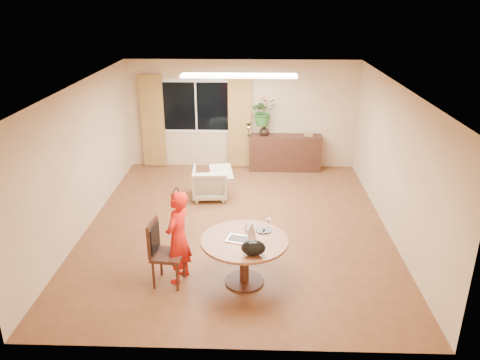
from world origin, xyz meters
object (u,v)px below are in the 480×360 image
(dining_table, at_px, (244,249))
(sideboard, at_px, (285,153))
(child, at_px, (178,237))
(armchair, at_px, (210,183))
(dining_chair, at_px, (168,253))

(dining_table, xyz_separation_m, sideboard, (0.87, 4.83, -0.14))
(dining_table, xyz_separation_m, child, (-0.97, 0.05, 0.15))
(armchair, bearing_deg, dining_chair, 80.49)
(dining_table, relative_size, child, 0.89)
(dining_chair, distance_m, armchair, 3.17)
(dining_table, bearing_deg, dining_chair, -177.42)
(dining_table, distance_m, child, 0.98)
(dining_chair, xyz_separation_m, sideboard, (1.98, 4.88, -0.07))
(dining_table, distance_m, armchair, 3.20)
(armchair, bearing_deg, child, 83.03)
(child, relative_size, sideboard, 0.83)
(dining_chair, relative_size, sideboard, 0.58)
(child, height_order, armchair, child)
(sideboard, bearing_deg, dining_chair, -112.10)
(dining_table, bearing_deg, sideboard, 79.84)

